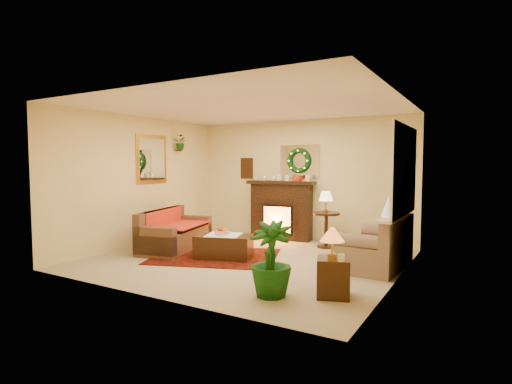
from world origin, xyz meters
The scene contains 31 objects.
floor centered at (0.00, 0.00, 0.00)m, with size 5.00×5.00×0.00m, color beige.
ceiling centered at (0.00, 0.00, 2.60)m, with size 5.00×5.00×0.00m, color white.
wall_back centered at (0.00, 2.25, 1.30)m, with size 5.00×5.00×0.00m, color #EFD88C.
wall_front centered at (0.00, -2.25, 1.30)m, with size 5.00×5.00×0.00m, color #EFD88C.
wall_left centered at (-2.50, 0.00, 1.30)m, with size 4.50×4.50×0.00m, color #EFD88C.
wall_right centered at (2.50, 0.00, 1.30)m, with size 4.50×4.50×0.00m, color #EFD88C.
area_rug centered at (-0.59, -0.08, 0.01)m, with size 2.15×1.61×0.01m, color #3B140B.
sofa centered at (-1.65, 0.08, 0.43)m, with size 0.78×1.77×0.76m, color #482D22.
red_throw centered at (-1.68, 0.21, 0.46)m, with size 0.85×1.37×0.02m, color red.
fireplace centered at (-0.33, 2.04, 0.55)m, with size 1.32×0.42×1.21m, color black.
poinsettia centered at (0.04, 2.03, 1.30)m, with size 0.21×0.21×0.21m, color #B7230A.
mantel_candle_a centered at (-0.76, 2.03, 1.26)m, with size 0.06×0.06×0.18m, color silver.
mantel_candle_b centered at (-0.55, 2.06, 1.26)m, with size 0.06×0.06×0.19m, color white.
mantel_mirror centered at (0.00, 2.23, 1.70)m, with size 0.92×0.02×0.72m, color white.
wreath centered at (0.00, 2.19, 1.72)m, with size 0.55×0.55×0.11m, color #194719.
wall_art centered at (-1.35, 2.23, 1.55)m, with size 0.32×0.03×0.48m, color #381E11.
gold_mirror centered at (-2.48, 0.30, 1.75)m, with size 0.03×0.84×1.00m, color gold.
hanging_plant centered at (-2.34, 1.05, 1.97)m, with size 0.33×0.28×0.36m, color #194719.
loveseat centered at (2.06, 0.60, 0.42)m, with size 0.82×1.42×0.82m, color #B4A593.
window_frame centered at (2.48, 0.55, 1.55)m, with size 0.03×1.86×1.36m, color white.
window_glass centered at (2.47, 0.55, 1.55)m, with size 0.02×1.70×1.22m, color black.
window_sill centered at (2.38, 0.55, 0.87)m, with size 0.22×1.86×0.04m, color white.
mini_tree centered at (2.36, 0.10, 1.04)m, with size 0.21×0.21×0.32m, color white.
sill_plant centered at (2.38, 1.21, 1.08)m, with size 0.26×0.21×0.48m, color black.
side_table_round centered at (0.84, 1.66, 0.33)m, with size 0.54×0.54×0.70m, color #3A1A0F.
lamp_cream centered at (0.83, 1.65, 0.88)m, with size 0.27×0.27×0.42m, color #FFF3BE.
end_table_square centered at (1.95, -1.09, 0.27)m, with size 0.39×0.39×0.48m, color #4C271A.
lamp_tiffany centered at (1.94, -1.10, 0.74)m, with size 0.30×0.30×0.44m, color gold.
coffee_table centered at (-0.39, -0.10, 0.21)m, with size 0.97×0.53×0.41m, color black.
fruit_bowl centered at (-0.41, -0.12, 0.45)m, with size 0.26×0.26×0.06m, color beige.
floor_palm centered at (1.28, -1.47, 0.45)m, with size 1.58×1.58×2.82m, color #193A16.
Camera 1 is at (3.58, -5.78, 1.65)m, focal length 28.00 mm.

